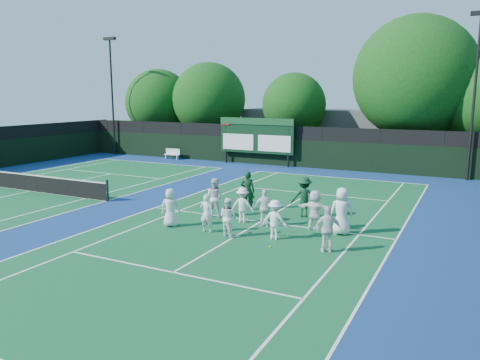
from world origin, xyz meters
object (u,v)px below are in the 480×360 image
at_px(scoreboard, 256,136).
at_px(coach_left, 248,191).
at_px(tennis_net, 30,182).
at_px(bench, 172,154).

distance_m(scoreboard, coach_left, 14.16).
relative_size(scoreboard, tennis_net, 0.53).
height_order(scoreboard, coach_left, scoreboard).
bearing_deg(coach_left, tennis_net, -10.35).
height_order(scoreboard, tennis_net, scoreboard).
height_order(tennis_net, bench, tennis_net).
bearing_deg(bench, tennis_net, -87.88).
relative_size(bench, coach_left, 0.76).
distance_m(scoreboard, bench, 7.72).
relative_size(tennis_net, bench, 8.22).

